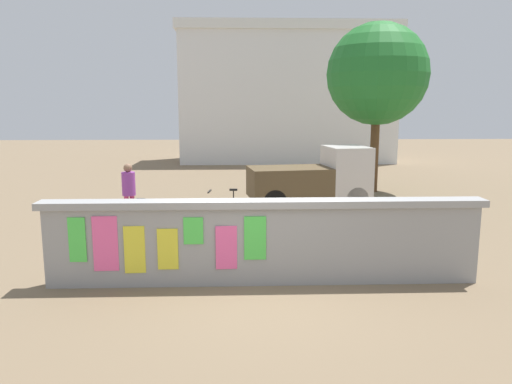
{
  "coord_description": "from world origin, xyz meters",
  "views": [
    {
      "loc": [
        -0.44,
        -8.19,
        3.05
      ],
      "look_at": [
        -0.04,
        2.72,
        1.15
      ],
      "focal_mm": 34.46,
      "sensor_mm": 36.0,
      "label": 1
    }
  ],
  "objects_px": {
    "bicycle_far": "(135,223)",
    "motorcycle": "(351,219)",
    "auto_rickshaw_truck": "(315,178)",
    "bicycle_near": "(228,211)",
    "tree_roadside": "(377,74)",
    "person_walking": "(129,188)"
  },
  "relations": [
    {
      "from": "auto_rickshaw_truck",
      "to": "bicycle_far",
      "type": "bearing_deg",
      "value": -143.87
    },
    {
      "from": "person_walking",
      "to": "bicycle_near",
      "type": "bearing_deg",
      "value": 0.1
    },
    {
      "from": "auto_rickshaw_truck",
      "to": "person_walking",
      "type": "height_order",
      "value": "auto_rickshaw_truck"
    },
    {
      "from": "auto_rickshaw_truck",
      "to": "tree_roadside",
      "type": "height_order",
      "value": "tree_roadside"
    },
    {
      "from": "motorcycle",
      "to": "bicycle_near",
      "type": "xyz_separation_m",
      "value": [
        -2.92,
        1.41,
        -0.1
      ]
    },
    {
      "from": "bicycle_far",
      "to": "motorcycle",
      "type": "bearing_deg",
      "value": -1.35
    },
    {
      "from": "tree_roadside",
      "to": "person_walking",
      "type": "bearing_deg",
      "value": -147.35
    },
    {
      "from": "person_walking",
      "to": "tree_roadside",
      "type": "relative_size",
      "value": 0.27
    },
    {
      "from": "motorcycle",
      "to": "bicycle_far",
      "type": "distance_m",
      "value": 5.05
    },
    {
      "from": "auto_rickshaw_truck",
      "to": "bicycle_far",
      "type": "distance_m",
      "value": 5.91
    },
    {
      "from": "bicycle_near",
      "to": "tree_roadside",
      "type": "relative_size",
      "value": 0.29
    },
    {
      "from": "bicycle_near",
      "to": "tree_roadside",
      "type": "distance_m",
      "value": 8.1
    },
    {
      "from": "auto_rickshaw_truck",
      "to": "motorcycle",
      "type": "distance_m",
      "value": 3.63
    },
    {
      "from": "motorcycle",
      "to": "bicycle_near",
      "type": "relative_size",
      "value": 1.11
    },
    {
      "from": "bicycle_near",
      "to": "person_walking",
      "type": "distance_m",
      "value": 2.61
    },
    {
      "from": "bicycle_near",
      "to": "bicycle_far",
      "type": "distance_m",
      "value": 2.5
    },
    {
      "from": "bicycle_near",
      "to": "tree_roadside",
      "type": "bearing_deg",
      "value": 43.63
    },
    {
      "from": "tree_roadside",
      "to": "auto_rickshaw_truck",
      "type": "bearing_deg",
      "value": -132.85
    },
    {
      "from": "motorcycle",
      "to": "tree_roadside",
      "type": "distance_m",
      "value": 7.69
    },
    {
      "from": "auto_rickshaw_truck",
      "to": "bicycle_far",
      "type": "xyz_separation_m",
      "value": [
        -4.75,
        -3.47,
        -0.54
      ]
    },
    {
      "from": "bicycle_near",
      "to": "auto_rickshaw_truck",
      "type": "bearing_deg",
      "value": 39.73
    },
    {
      "from": "bicycle_far",
      "to": "tree_roadside",
      "type": "xyz_separation_m",
      "value": [
        7.31,
        6.23,
        3.79
      ]
    }
  ]
}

